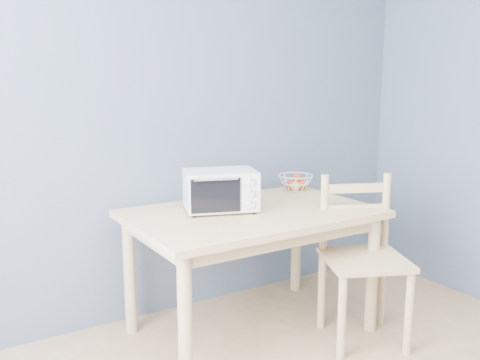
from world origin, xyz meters
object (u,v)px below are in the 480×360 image
dining_table (252,227)px  toaster_oven (218,190)px  dining_chair (362,261)px  fruit_basket (295,182)px

dining_table → toaster_oven: (-0.17, 0.09, 0.23)m
toaster_oven → dining_chair: (0.67, -0.49, -0.41)m
fruit_basket → dining_table: bearing=-151.3°
toaster_oven → fruit_basket: 0.75m
dining_table → toaster_oven: 0.30m
dining_table → fruit_basket: (0.55, 0.30, 0.16)m
toaster_oven → dining_table: bearing=-8.8°
toaster_oven → fruit_basket: size_ratio=1.75×
dining_table → fruit_basket: size_ratio=5.20×
dining_table → fruit_basket: fruit_basket is taller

